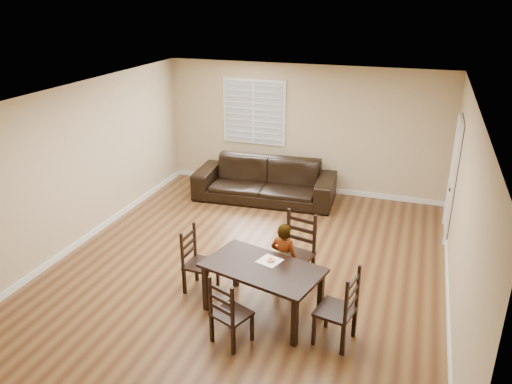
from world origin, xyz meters
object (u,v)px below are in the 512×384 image
at_px(chair_near, 298,251).
at_px(sofa, 265,180).
at_px(chair_far, 225,316).
at_px(chair_left, 193,261).
at_px(dining_table, 263,272).
at_px(donut, 271,260).
at_px(child, 284,260).
at_px(chair_right, 345,312).

distance_m(chair_near, sofa, 3.19).
height_order(chair_far, chair_left, chair_left).
bearing_deg(sofa, chair_left, -92.64).
xyz_separation_m(dining_table, donut, (0.06, 0.16, 0.11)).
xyz_separation_m(dining_table, chair_far, (-0.22, -0.78, -0.21)).
height_order(dining_table, chair_left, chair_left).
relative_size(chair_far, child, 0.84).
relative_size(chair_far, sofa, 0.33).
distance_m(chair_far, chair_left, 1.40).
height_order(dining_table, donut, donut).
xyz_separation_m(donut, sofa, (-1.25, 3.64, -0.33)).
relative_size(chair_near, child, 0.98).
bearing_deg(chair_far, chair_near, -83.01).
xyz_separation_m(dining_table, chair_left, (-1.14, 0.27, -0.19)).
bearing_deg(dining_table, chair_right, 0.34).
distance_m(chair_right, donut, 1.20).
bearing_deg(donut, chair_left, 174.88).
distance_m(chair_far, child, 1.37).
distance_m(chair_near, chair_left, 1.55).
height_order(child, sofa, child).
relative_size(chair_left, donut, 8.63).
bearing_deg(chair_near, chair_right, -41.71).
relative_size(chair_far, chair_left, 0.97).
xyz_separation_m(chair_near, child, (-0.11, -0.43, 0.06)).
bearing_deg(donut, child, 78.35).
xyz_separation_m(chair_near, chair_right, (0.90, -1.25, -0.03)).
height_order(chair_far, donut, chair_far).
xyz_separation_m(child, donut, (-0.08, -0.38, 0.19)).
xyz_separation_m(chair_left, sofa, (-0.06, 3.54, -0.02)).
xyz_separation_m(chair_right, child, (-1.00, 0.83, 0.09)).
relative_size(chair_near, donut, 9.83).
xyz_separation_m(chair_left, child, (1.28, 0.27, 0.12)).
distance_m(dining_table, chair_near, 1.00).
relative_size(chair_near, chair_left, 1.14).
distance_m(dining_table, sofa, 3.99).
distance_m(dining_table, chair_left, 1.18).
height_order(donut, sofa, sofa).
bearing_deg(sofa, child, -71.38).
relative_size(chair_left, sofa, 0.34).
bearing_deg(chair_left, sofa, 3.58).
xyz_separation_m(chair_far, donut, (0.28, 0.94, 0.32)).
bearing_deg(dining_table, child, 90.00).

